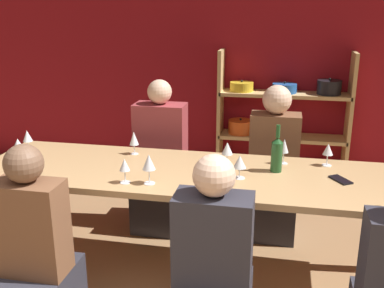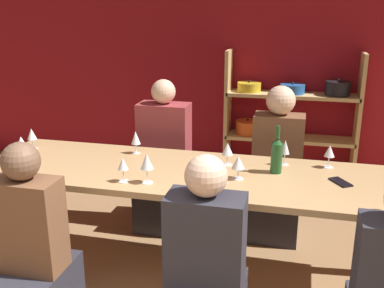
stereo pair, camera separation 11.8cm
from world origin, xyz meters
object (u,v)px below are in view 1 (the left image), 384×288
object	(u,v)px
person_near_a	(36,271)
person_far_a	(272,180)
wine_glass_empty_a	(27,137)
wine_glass_white_d	(284,147)
cell_phone	(341,180)
dining_table	(189,183)
wine_glass_white_b	(18,145)
wine_glass_white_c	(134,139)
wine_bottle_green	(277,154)
wine_glass_red_c	(328,150)
wine_glass_empty_b	(240,162)
wine_glass_red_b	(125,166)
wine_glass_red_a	(227,149)
wine_glass_white_a	(149,163)
person_far_b	(161,174)
shelf_unit	(279,127)

from	to	relation	value
person_near_a	person_far_a	size ratio (longest dim) A/B	0.93
wine_glass_empty_a	person_near_a	size ratio (longest dim) A/B	0.14
wine_glass_white_d	cell_phone	world-z (taller)	wine_glass_white_d
wine_glass_white_d	cell_phone	bearing A→B (deg)	-35.12
dining_table	cell_phone	world-z (taller)	cell_phone
wine_glass_white_b	cell_phone	world-z (taller)	wine_glass_white_b
wine_glass_white_c	person_far_a	size ratio (longest dim) A/B	0.13
wine_bottle_green	wine_glass_white_d	bearing A→B (deg)	74.00
wine_glass_white_c	wine_glass_red_c	bearing A→B (deg)	0.94
wine_glass_empty_b	wine_glass_white_c	bearing A→B (deg)	157.71
wine_glass_red_b	person_far_a	bearing A→B (deg)	50.48
wine_bottle_green	wine_glass_white_d	world-z (taller)	wine_bottle_green
wine_glass_red_a	wine_glass_empty_a	size ratio (longest dim) A/B	1.00
wine_glass_white_a	wine_glass_red_b	size ratio (longest dim) A/B	1.21
wine_glass_empty_a	wine_glass_white_d	distance (m)	1.83
wine_glass_white_d	wine_glass_red_b	bearing A→B (deg)	-150.06
wine_glass_red_a	person_far_b	world-z (taller)	person_far_b
wine_glass_white_a	person_near_a	xyz separation A→B (m)	(-0.50, -0.48, -0.49)
wine_glass_red_b	cell_phone	bearing A→B (deg)	12.92
person_far_b	wine_glass_red_c	bearing A→B (deg)	160.64
dining_table	wine_glass_red_b	bearing A→B (deg)	-140.63
shelf_unit	dining_table	size ratio (longest dim) A/B	0.50
wine_glass_red_c	person_near_a	bearing A→B (deg)	-147.10
wine_glass_red_b	wine_glass_white_d	bearing A→B (deg)	29.94
wine_glass_white_a	cell_phone	xyz separation A→B (m)	(1.12, 0.28, -0.12)
wine_glass_white_c	wine_glass_empty_b	size ratio (longest dim) A/B	1.11
wine_glass_white_c	person_near_a	distance (m)	1.12
dining_table	wine_glass_empty_b	world-z (taller)	wine_glass_empty_b
dining_table	wine_glass_white_a	world-z (taller)	wine_glass_white_a
wine_glass_white_d	wine_glass_red_a	bearing A→B (deg)	-166.21
dining_table	wine_glass_white_c	distance (m)	0.56
shelf_unit	wine_glass_empty_b	xyz separation A→B (m)	(-0.23, -2.03, 0.30)
wine_glass_red_a	wine_glass_red_c	bearing A→B (deg)	9.41
wine_glass_empty_b	person_far_a	world-z (taller)	person_far_a
wine_glass_empty_b	wine_glass_white_b	bearing A→B (deg)	180.00
wine_glass_red_a	wine_glass_red_b	xyz separation A→B (m)	(-0.56, -0.44, 0.00)
wine_glass_red_c	wine_glass_empty_a	xyz separation A→B (m)	(-2.11, -0.10, 0.00)
wine_glass_red_b	dining_table	bearing A→B (deg)	39.37
wine_glass_white_a	dining_table	bearing A→B (deg)	53.96
wine_glass_red_a	wine_glass_red_b	size ratio (longest dim) A/B	1.02
wine_glass_white_d	wine_bottle_green	bearing A→B (deg)	-106.00
shelf_unit	wine_glass_white_c	xyz separation A→B (m)	(-1.01, -1.71, 0.31)
wine_glass_white_b	person_near_a	world-z (taller)	person_near_a
wine_glass_white_c	wine_bottle_green	bearing A→B (deg)	-8.71
wine_glass_red_c	person_far_b	distance (m)	1.40
cell_phone	wine_glass_white_b	bearing A→B (deg)	-177.75
wine_glass_white_c	wine_glass_empty_a	distance (m)	0.78
wine_glass_red_c	person_far_a	xyz separation A→B (m)	(-0.35, 0.49, -0.43)
wine_glass_red_b	wine_glass_white_c	bearing A→B (deg)	102.57
person_far_a	person_far_b	size ratio (longest dim) A/B	0.98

